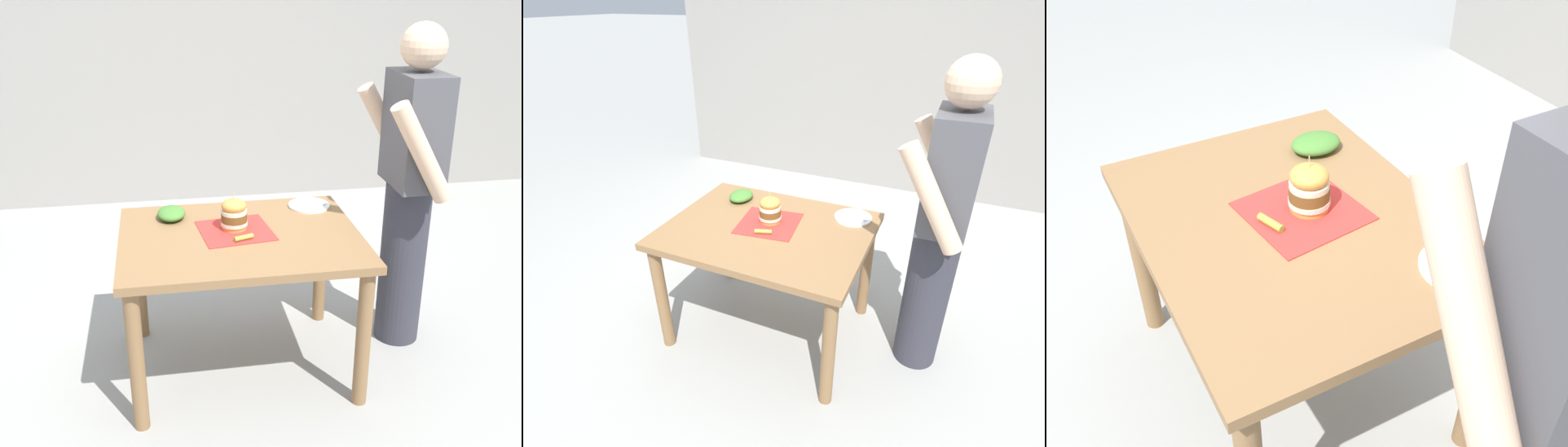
% 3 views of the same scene
% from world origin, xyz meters
% --- Properties ---
extents(ground_plane, '(80.00, 80.00, 0.00)m').
position_xyz_m(ground_plane, '(0.00, 0.00, 0.00)').
color(ground_plane, '#9E9E99').
extents(patio_table, '(0.88, 1.14, 0.74)m').
position_xyz_m(patio_table, '(0.00, 0.00, 0.63)').
color(patio_table, olive).
rests_on(patio_table, ground).
extents(serving_paper, '(0.37, 0.37, 0.00)m').
position_xyz_m(serving_paper, '(-0.05, -0.02, 0.75)').
color(serving_paper, red).
rests_on(serving_paper, patio_table).
extents(sandwich, '(0.13, 0.13, 0.19)m').
position_xyz_m(sandwich, '(-0.07, -0.02, 0.82)').
color(sandwich, gold).
rests_on(sandwich, serving_paper).
extents(pickle_spear, '(0.05, 0.10, 0.02)m').
position_xyz_m(pickle_spear, '(0.07, 0.01, 0.76)').
color(pickle_spear, '#8EA83D').
rests_on(pickle_spear, serving_paper).
extents(side_plate_with_forks, '(0.22, 0.22, 0.02)m').
position_xyz_m(side_plate_with_forks, '(-0.30, 0.41, 0.75)').
color(side_plate_with_forks, white).
rests_on(side_plate_with_forks, patio_table).
extents(side_salad, '(0.18, 0.14, 0.06)m').
position_xyz_m(side_salad, '(-0.26, -0.31, 0.77)').
color(side_salad, '#477F33').
rests_on(side_salad, patio_table).
extents(diner_across_table, '(0.55, 0.35, 1.69)m').
position_xyz_m(diner_across_table, '(-0.13, 0.89, 0.88)').
color(diner_across_table, '#33333D').
rests_on(diner_across_table, ground).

